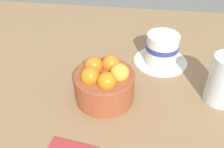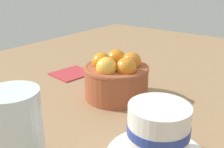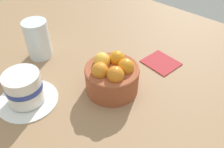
{
  "view_description": "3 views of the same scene",
  "coord_description": "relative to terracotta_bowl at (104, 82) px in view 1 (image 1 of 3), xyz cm",
  "views": [
    {
      "loc": [
        -7.49,
        42.06,
        39.4
      ],
      "look_at": [
        -1.44,
        -1.71,
        5.63
      ],
      "focal_mm": 40.49,
      "sensor_mm": 36.0,
      "label": 1
    },
    {
      "loc": [
        -41.54,
        -30.38,
        24.47
      ],
      "look_at": [
        0.58,
        1.57,
        4.56
      ],
      "focal_mm": 42.81,
      "sensor_mm": 36.0,
      "label": 2
    },
    {
      "loc": [
        28.97,
        -33.75,
        43.2
      ],
      "look_at": [
        1.42,
        -1.66,
        6.81
      ],
      "focal_mm": 38.67,
      "sensor_mm": 36.0,
      "label": 3
    }
  ],
  "objects": [
    {
      "name": "terracotta_bowl",
      "position": [
        0.0,
        0.0,
        0.0
      ],
      "size": [
        13.39,
        13.39,
        9.47
      ],
      "color": "#9E4C2D",
      "rests_on": "ground_plane"
    },
    {
      "name": "coffee_cup",
      "position": [
        -12.79,
        -16.46,
        -0.67
      ],
      "size": [
        14.52,
        14.52,
        8.24
      ],
      "color": "white",
      "rests_on": "ground_plane"
    },
    {
      "name": "ground_plane",
      "position": [
        -0.01,
        0.01,
        -6.21
      ],
      "size": [
        141.59,
        104.41,
        3.47
      ],
      "primitive_type": "cube",
      "color": "#997551"
    }
  ]
}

